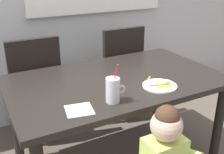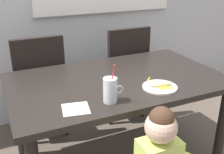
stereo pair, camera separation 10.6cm
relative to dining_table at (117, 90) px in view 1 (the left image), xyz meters
name	(u,v)px [view 1 (the left image)]	position (x,y,z in m)	size (l,w,h in m)	color
dining_table	(117,90)	(0.00, 0.00, 0.00)	(1.53, 0.92, 0.74)	black
dining_chair_left	(34,83)	(-0.45, 0.65, -0.10)	(0.44, 0.44, 0.96)	black
dining_chair_right	(118,68)	(0.37, 0.65, -0.10)	(0.44, 0.45, 0.96)	black
milk_cup	(113,91)	(-0.20, -0.31, 0.16)	(0.13, 0.09, 0.25)	silver
snack_plate	(160,86)	(0.18, -0.26, 0.10)	(0.23, 0.23, 0.01)	white
peeled_banana	(160,83)	(0.18, -0.27, 0.12)	(0.17, 0.13, 0.07)	#F4EAC6
paper_napkin	(79,110)	(-0.41, -0.31, 0.09)	(0.15, 0.15, 0.00)	silver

